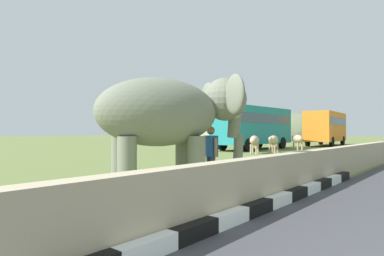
{
  "coord_description": "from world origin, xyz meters",
  "views": [
    {
      "loc": [
        -3.52,
        1.15,
        1.52
      ],
      "look_at": [
        2.92,
        6.43,
        1.6
      ],
      "focal_mm": 31.22,
      "sensor_mm": 36.0,
      "label": 1
    }
  ],
  "objects_px": {
    "person_handler": "(211,153)",
    "bus_orange": "(326,126)",
    "elephant": "(172,114)",
    "cow_far": "(298,139)",
    "cow_mid": "(255,141)",
    "cow_near": "(273,141)",
    "bus_teal": "(254,125)"
  },
  "relations": [
    {
      "from": "person_handler",
      "to": "bus_orange",
      "type": "distance_m",
      "value": 29.28
    },
    {
      "from": "elephant",
      "to": "cow_far",
      "type": "bearing_deg",
      "value": 13.39
    },
    {
      "from": "cow_mid",
      "to": "cow_near",
      "type": "bearing_deg",
      "value": -27.45
    },
    {
      "from": "cow_near",
      "to": "cow_far",
      "type": "bearing_deg",
      "value": 0.85
    },
    {
      "from": "bus_teal",
      "to": "cow_far",
      "type": "height_order",
      "value": "bus_teal"
    },
    {
      "from": "bus_orange",
      "to": "cow_far",
      "type": "bearing_deg",
      "value": -174.93
    },
    {
      "from": "person_handler",
      "to": "cow_near",
      "type": "height_order",
      "value": "person_handler"
    },
    {
      "from": "cow_mid",
      "to": "cow_far",
      "type": "xyz_separation_m",
      "value": [
        5.93,
        -0.66,
        0.0
      ]
    },
    {
      "from": "cow_mid",
      "to": "cow_far",
      "type": "bearing_deg",
      "value": -6.3
    },
    {
      "from": "cow_far",
      "to": "cow_near",
      "type": "bearing_deg",
      "value": -179.15
    },
    {
      "from": "cow_mid",
      "to": "bus_orange",
      "type": "bearing_deg",
      "value": 0.79
    },
    {
      "from": "cow_near",
      "to": "bus_orange",
      "type": "bearing_deg",
      "value": 3.74
    },
    {
      "from": "elephant",
      "to": "bus_orange",
      "type": "xyz_separation_m",
      "value": [
        29.97,
        5.67,
        0.14
      ]
    },
    {
      "from": "bus_teal",
      "to": "cow_mid",
      "type": "height_order",
      "value": "bus_teal"
    },
    {
      "from": "bus_teal",
      "to": "cow_far",
      "type": "relative_size",
      "value": 5.31
    },
    {
      "from": "cow_mid",
      "to": "elephant",
      "type": "bearing_deg",
      "value": -159.0
    },
    {
      "from": "person_handler",
      "to": "cow_near",
      "type": "xyz_separation_m",
      "value": [
        14.27,
        4.97,
        -0.06
      ]
    },
    {
      "from": "elephant",
      "to": "person_handler",
      "type": "height_order",
      "value": "elephant"
    },
    {
      "from": "cow_near",
      "to": "cow_mid",
      "type": "distance_m",
      "value": 1.57
    },
    {
      "from": "elephant",
      "to": "bus_orange",
      "type": "relative_size",
      "value": 0.47
    },
    {
      "from": "bus_orange",
      "to": "cow_near",
      "type": "xyz_separation_m",
      "value": [
        -14.39,
        -0.94,
        -1.21
      ]
    },
    {
      "from": "cow_near",
      "to": "cow_mid",
      "type": "relative_size",
      "value": 1.01
    },
    {
      "from": "bus_orange",
      "to": "cow_near",
      "type": "height_order",
      "value": "bus_orange"
    },
    {
      "from": "elephant",
      "to": "person_handler",
      "type": "distance_m",
      "value": 1.68
    },
    {
      "from": "elephant",
      "to": "cow_far",
      "type": "height_order",
      "value": "elephant"
    },
    {
      "from": "elephant",
      "to": "cow_far",
      "type": "relative_size",
      "value": 2.35
    },
    {
      "from": "bus_teal",
      "to": "bus_orange",
      "type": "xyz_separation_m",
      "value": [
        11.34,
        -2.3,
        -0.0
      ]
    },
    {
      "from": "elephant",
      "to": "cow_mid",
      "type": "distance_m",
      "value": 15.24
    },
    {
      "from": "cow_near",
      "to": "cow_far",
      "type": "xyz_separation_m",
      "value": [
        4.54,
        0.07,
        0.0
      ]
    },
    {
      "from": "cow_far",
      "to": "person_handler",
      "type": "bearing_deg",
      "value": -164.99
    },
    {
      "from": "bus_orange",
      "to": "elephant",
      "type": "bearing_deg",
      "value": -169.3
    },
    {
      "from": "elephant",
      "to": "bus_orange",
      "type": "distance_m",
      "value": 30.51
    }
  ]
}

